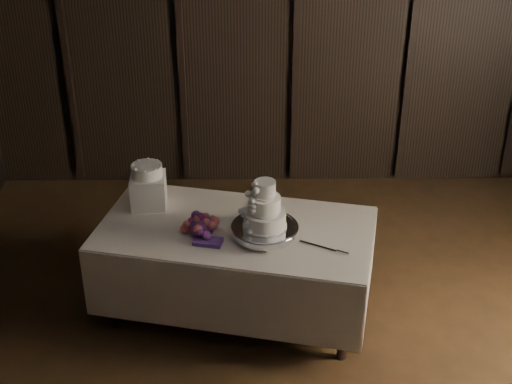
# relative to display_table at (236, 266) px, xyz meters

# --- Properties ---
(room) EXTENTS (6.08, 7.08, 3.08)m
(room) POSITION_rel_display_table_xyz_m (0.56, -1.30, 1.08)
(room) COLOR black
(room) RESTS_ON ground
(display_table) EXTENTS (2.17, 1.45, 0.76)m
(display_table) POSITION_rel_display_table_xyz_m (0.00, 0.00, 0.00)
(display_table) COLOR silver
(display_table) RESTS_ON ground
(cake_stand) EXTENTS (0.64, 0.64, 0.09)m
(cake_stand) POSITION_rel_display_table_xyz_m (0.21, -0.14, 0.39)
(cake_stand) COLOR silver
(cake_stand) RESTS_ON display_table
(wedding_cake) EXTENTS (0.35, 0.30, 0.36)m
(wedding_cake) POSITION_rel_display_table_xyz_m (0.18, -0.15, 0.57)
(wedding_cake) COLOR white
(wedding_cake) RESTS_ON cake_stand
(bouquet) EXTENTS (0.40, 0.47, 0.20)m
(bouquet) POSITION_rel_display_table_xyz_m (-0.24, -0.10, 0.41)
(bouquet) COLOR #EB6260
(bouquet) RESTS_ON display_table
(box_pedestal) EXTENTS (0.27, 0.27, 0.25)m
(box_pedestal) POSITION_rel_display_table_xyz_m (-0.66, 0.33, 0.47)
(box_pedestal) COLOR white
(box_pedestal) RESTS_ON display_table
(small_cake) EXTENTS (0.31, 0.31, 0.09)m
(small_cake) POSITION_rel_display_table_xyz_m (-0.66, 0.33, 0.64)
(small_cake) COLOR white
(small_cake) RESTS_ON box_pedestal
(cake_knife) EXTENTS (0.34, 0.20, 0.01)m
(cake_knife) POSITION_rel_display_table_xyz_m (0.58, -0.27, 0.35)
(cake_knife) COLOR silver
(cake_knife) RESTS_ON display_table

